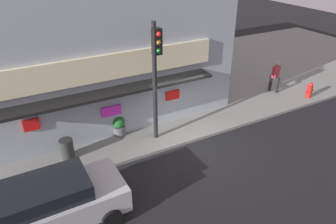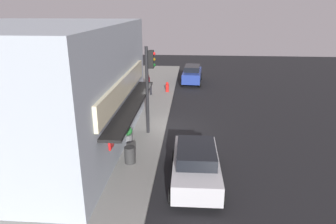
{
  "view_description": "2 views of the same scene",
  "coord_description": "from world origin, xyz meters",
  "px_view_note": "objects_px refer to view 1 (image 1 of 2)",
  "views": [
    {
      "loc": [
        -6.09,
        -9.28,
        7.53
      ],
      "look_at": [
        -0.75,
        0.65,
        1.38
      ],
      "focal_mm": 33.63,
      "sensor_mm": 36.0,
      "label": 1
    },
    {
      "loc": [
        -17.19,
        -1.46,
        6.99
      ],
      "look_at": [
        -1.73,
        -0.24,
        1.6
      ],
      "focal_mm": 32.42,
      "sensor_mm": 36.0,
      "label": 2
    }
  ],
  "objects_px": {
    "potted_plant_by_doorway": "(59,127)",
    "potted_plant_by_window": "(119,126)",
    "pedestrian": "(275,75)",
    "trash_can": "(67,149)",
    "traffic_light": "(156,69)",
    "fire_hydrant": "(310,90)",
    "parked_car_silver": "(48,204)"
  },
  "relations": [
    {
      "from": "fire_hydrant",
      "to": "traffic_light",
      "type": "bearing_deg",
      "value": 178.25
    },
    {
      "from": "parked_car_silver",
      "to": "potted_plant_by_window",
      "type": "bearing_deg",
      "value": 45.97
    },
    {
      "from": "potted_plant_by_doorway",
      "to": "potted_plant_by_window",
      "type": "relative_size",
      "value": 0.99
    },
    {
      "from": "trash_can",
      "to": "potted_plant_by_doorway",
      "type": "xyz_separation_m",
      "value": [
        0.05,
        1.72,
        0.03
      ]
    },
    {
      "from": "fire_hydrant",
      "to": "potted_plant_by_window",
      "type": "xyz_separation_m",
      "value": [
        -10.24,
        1.31,
        0.03
      ]
    },
    {
      "from": "fire_hydrant",
      "to": "pedestrian",
      "type": "relative_size",
      "value": 0.49
    },
    {
      "from": "traffic_light",
      "to": "parked_car_silver",
      "type": "height_order",
      "value": "traffic_light"
    },
    {
      "from": "traffic_light",
      "to": "fire_hydrant",
      "type": "relative_size",
      "value": 5.81
    },
    {
      "from": "trash_can",
      "to": "potted_plant_by_window",
      "type": "xyz_separation_m",
      "value": [
        2.34,
        0.6,
        0.04
      ]
    },
    {
      "from": "trash_can",
      "to": "pedestrian",
      "type": "distance_m",
      "value": 11.5
    },
    {
      "from": "pedestrian",
      "to": "parked_car_silver",
      "type": "distance_m",
      "value": 13.16
    },
    {
      "from": "parked_car_silver",
      "to": "fire_hydrant",
      "type": "bearing_deg",
      "value": 9.54
    },
    {
      "from": "potted_plant_by_doorway",
      "to": "potted_plant_by_window",
      "type": "bearing_deg",
      "value": -26.1
    },
    {
      "from": "potted_plant_by_window",
      "to": "potted_plant_by_doorway",
      "type": "bearing_deg",
      "value": 153.9
    },
    {
      "from": "potted_plant_by_window",
      "to": "parked_car_silver",
      "type": "height_order",
      "value": "parked_car_silver"
    },
    {
      "from": "pedestrian",
      "to": "potted_plant_by_doorway",
      "type": "relative_size",
      "value": 2.02
    },
    {
      "from": "pedestrian",
      "to": "traffic_light",
      "type": "bearing_deg",
      "value": -171.34
    },
    {
      "from": "traffic_light",
      "to": "trash_can",
      "type": "bearing_deg",
      "value": 173.15
    },
    {
      "from": "traffic_light",
      "to": "pedestrian",
      "type": "distance_m",
      "value": 8.21
    },
    {
      "from": "fire_hydrant",
      "to": "parked_car_silver",
      "type": "distance_m",
      "value": 13.93
    },
    {
      "from": "potted_plant_by_doorway",
      "to": "trash_can",
      "type": "bearing_deg",
      "value": -91.79
    },
    {
      "from": "traffic_light",
      "to": "potted_plant_by_doorway",
      "type": "bearing_deg",
      "value": 148.99
    },
    {
      "from": "fire_hydrant",
      "to": "potted_plant_by_window",
      "type": "distance_m",
      "value": 10.32
    },
    {
      "from": "traffic_light",
      "to": "potted_plant_by_window",
      "type": "height_order",
      "value": "traffic_light"
    },
    {
      "from": "traffic_light",
      "to": "trash_can",
      "type": "relative_size",
      "value": 6.17
    },
    {
      "from": "traffic_light",
      "to": "parked_car_silver",
      "type": "bearing_deg",
      "value": -151.68
    },
    {
      "from": "fire_hydrant",
      "to": "parked_car_silver",
      "type": "height_order",
      "value": "parked_car_silver"
    },
    {
      "from": "fire_hydrant",
      "to": "potted_plant_by_window",
      "type": "relative_size",
      "value": 0.96
    },
    {
      "from": "traffic_light",
      "to": "trash_can",
      "type": "distance_m",
      "value": 4.58
    },
    {
      "from": "traffic_light",
      "to": "potted_plant_by_window",
      "type": "bearing_deg",
      "value": 141.43
    },
    {
      "from": "pedestrian",
      "to": "trash_can",
      "type": "bearing_deg",
      "value": -176.23
    },
    {
      "from": "trash_can",
      "to": "potted_plant_by_window",
      "type": "height_order",
      "value": "potted_plant_by_window"
    }
  ]
}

